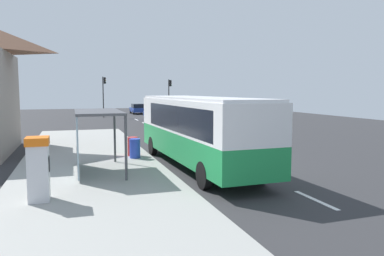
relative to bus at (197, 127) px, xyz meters
name	(u,v)px	position (x,y,z in m)	size (l,w,h in m)	color
ground_plane	(163,134)	(1.71, 13.87, -1.86)	(56.00, 92.00, 0.04)	#2D2D30
sidewalk_platform	(90,164)	(-4.69, 1.87, -1.75)	(6.20, 30.00, 0.18)	#999993
lane_stripe_seg_0	(316,200)	(1.96, -6.13, -1.84)	(0.16, 2.20, 0.01)	silver
lane_stripe_seg_1	(247,169)	(1.96, -1.13, -1.84)	(0.16, 2.20, 0.01)	silver
lane_stripe_seg_2	(208,152)	(1.96, 3.87, -1.84)	(0.16, 2.20, 0.01)	silver
lane_stripe_seg_3	(183,141)	(1.96, 8.87, -1.84)	(0.16, 2.20, 0.01)	silver
lane_stripe_seg_4	(166,133)	(1.96, 13.87, -1.84)	(0.16, 2.20, 0.01)	silver
lane_stripe_seg_5	(154,127)	(1.96, 18.87, -1.84)	(0.16, 2.20, 0.01)	silver
lane_stripe_seg_6	(144,123)	(1.96, 23.87, -1.84)	(0.16, 2.20, 0.01)	silver
lane_stripe_seg_7	(137,120)	(1.96, 28.87, -1.84)	(0.16, 2.20, 0.01)	silver
bus	(197,127)	(0.00, 0.00, 0.00)	(2.89, 11.09, 3.21)	#1E8C47
white_van	(171,113)	(3.91, 19.80, -0.50)	(2.25, 5.29, 2.30)	black
sedan_near	(138,109)	(4.01, 40.38, -1.05)	(1.85, 4.41, 1.52)	navy
sedan_far	(154,113)	(4.01, 28.38, -1.05)	(1.86, 4.41, 1.52)	navy
ticket_machine	(38,168)	(-6.40, -4.14, -0.67)	(0.66, 0.76, 1.94)	silver
recycling_bin_blue	(135,148)	(-2.49, 2.25, -1.19)	(0.52, 0.52, 0.95)	blue
recycling_bin_red	(133,146)	(-2.49, 2.95, -1.19)	(0.52, 0.52, 0.95)	red
traffic_light_near_side	(170,92)	(7.21, 33.32, 1.48)	(0.49, 0.28, 4.99)	#2D2D2D
traffic_light_far_side	(104,91)	(-1.39, 34.12, 1.67)	(0.49, 0.28, 5.30)	#2D2D2D
bus_shelter	(90,125)	(-4.70, -0.41, 0.25)	(1.80, 4.00, 2.50)	#4C4C51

